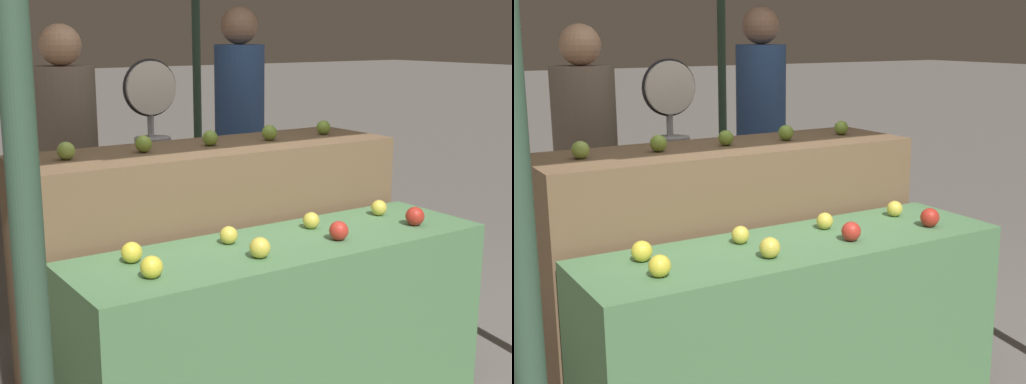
{
  "view_description": "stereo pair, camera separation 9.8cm",
  "coord_description": "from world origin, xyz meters",
  "views": [
    {
      "loc": [
        -1.66,
        -2.29,
        1.64
      ],
      "look_at": [
        0.06,
        0.3,
        0.94
      ],
      "focal_mm": 50.0,
      "sensor_mm": 36.0,
      "label": 1
    },
    {
      "loc": [
        -1.58,
        -2.34,
        1.64
      ],
      "look_at": [
        0.06,
        0.3,
        0.94
      ],
      "focal_mm": 50.0,
      "sensor_mm": 36.0,
      "label": 2
    }
  ],
  "objects": [
    {
      "name": "apple_back_1",
      "position": [
        -0.34,
        0.61,
        1.15
      ],
      "size": [
        0.08,
        0.08,
        0.08
      ],
      "primitive_type": "sphere",
      "color": "#84AD3D",
      "rests_on": "display_counter_back"
    },
    {
      "name": "produce_scale",
      "position": [
        0.02,
        1.28,
        1.1
      ],
      "size": [
        0.31,
        0.2,
        1.5
      ],
      "color": "#99999E",
      "rests_on": "ground_plane"
    },
    {
      "name": "display_counter_back",
      "position": [
        0.0,
        0.6,
        0.56
      ],
      "size": [
        1.83,
        0.55,
        1.12
      ],
      "primitive_type": "cube",
      "color": "brown",
      "rests_on": "ground_plane"
    },
    {
      "name": "apple_back_3",
      "position": [
        0.33,
        0.59,
        1.15
      ],
      "size": [
        0.08,
        0.08,
        0.08
      ],
      "primitive_type": "sphere",
      "color": "#7AA338",
      "rests_on": "display_counter_back"
    },
    {
      "name": "apple_front_7",
      "position": [
        0.63,
        0.11,
        0.83
      ],
      "size": [
        0.07,
        0.07,
        0.07
      ],
      "primitive_type": "sphere",
      "color": "gold",
      "rests_on": "display_counter_front"
    },
    {
      "name": "apple_back_4",
      "position": [
        0.69,
        0.61,
        1.15
      ],
      "size": [
        0.07,
        0.07,
        0.07
      ],
      "primitive_type": "sphere",
      "color": "#7AA338",
      "rests_on": "display_counter_back"
    },
    {
      "name": "apple_front_6",
      "position": [
        0.22,
        0.11,
        0.83
      ],
      "size": [
        0.07,
        0.07,
        0.07
      ],
      "primitive_type": "sphere",
      "color": "gold",
      "rests_on": "display_counter_front"
    },
    {
      "name": "display_counter_front",
      "position": [
        0.0,
        0.0,
        0.4
      ],
      "size": [
        1.83,
        0.55,
        0.79
      ],
      "primitive_type": "cube",
      "color": "#4C7A4C",
      "rests_on": "ground_plane"
    },
    {
      "name": "apple_front_4",
      "position": [
        -0.64,
        0.1,
        0.83
      ],
      "size": [
        0.08,
        0.08,
        0.08
      ],
      "primitive_type": "sphere",
      "color": "gold",
      "rests_on": "display_counter_front"
    },
    {
      "name": "person_vendor_at_scale",
      "position": [
        -0.41,
        1.46,
        0.98
      ],
      "size": [
        0.41,
        0.41,
        1.69
      ],
      "rotation": [
        0.0,
        0.0,
        2.94
      ],
      "color": "#2D2D38",
      "rests_on": "ground_plane"
    },
    {
      "name": "apple_back_2",
      "position": [
        0.0,
        0.61,
        1.15
      ],
      "size": [
        0.07,
        0.07,
        0.07
      ],
      "primitive_type": "sphere",
      "color": "#7AA338",
      "rests_on": "display_counter_back"
    },
    {
      "name": "apple_front_1",
      "position": [
        -0.2,
        -0.12,
        0.83
      ],
      "size": [
        0.08,
        0.08,
        0.08
      ],
      "primitive_type": "sphere",
      "color": "gold",
      "rests_on": "display_counter_front"
    },
    {
      "name": "apple_front_3",
      "position": [
        0.64,
        -0.11,
        0.83
      ],
      "size": [
        0.09,
        0.09,
        0.09
      ],
      "primitive_type": "sphere",
      "color": "#AD281E",
      "rests_on": "display_counter_front"
    },
    {
      "name": "person_customer_left",
      "position": [
        0.82,
        1.64,
        1.06
      ],
      "size": [
        0.44,
        0.44,
        1.8
      ],
      "rotation": [
        0.0,
        0.0,
        3.63
      ],
      "color": "#2D2D38",
      "rests_on": "ground_plane"
    },
    {
      "name": "apple_front_2",
      "position": [
        0.21,
        -0.1,
        0.83
      ],
      "size": [
        0.08,
        0.08,
        0.08
      ],
      "primitive_type": "sphere",
      "color": "#B72D23",
      "rests_on": "display_counter_front"
    },
    {
      "name": "apple_back_0",
      "position": [
        -0.69,
        0.61,
        1.15
      ],
      "size": [
        0.08,
        0.08,
        0.08
      ],
      "primitive_type": "sphere",
      "color": "#8EB247",
      "rests_on": "display_counter_back"
    },
    {
      "name": "apple_front_0",
      "position": [
        -0.65,
        -0.1,
        0.83
      ],
      "size": [
        0.08,
        0.08,
        0.08
      ],
      "primitive_type": "sphere",
      "color": "gold",
      "rests_on": "display_counter_front"
    },
    {
      "name": "apple_front_5",
      "position": [
        -0.2,
        0.11,
        0.83
      ],
      "size": [
        0.07,
        0.07,
        0.07
      ],
      "primitive_type": "sphere",
      "color": "gold",
      "rests_on": "display_counter_front"
    }
  ]
}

